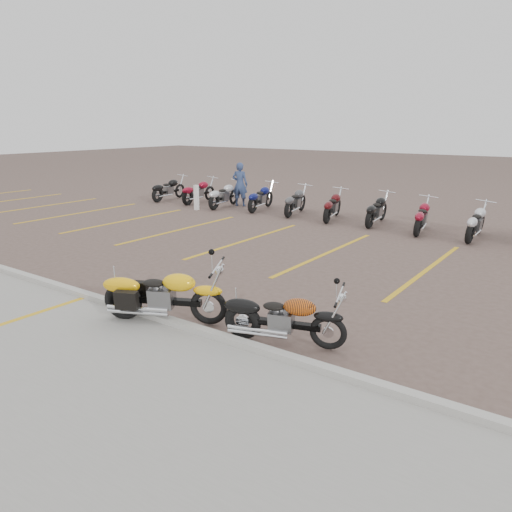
{
  "coord_description": "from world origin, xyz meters",
  "views": [
    {
      "loc": [
        6.01,
        -7.75,
        3.43
      ],
      "look_at": [
        0.22,
        0.38,
        0.75
      ],
      "focal_mm": 35.0,
      "sensor_mm": 36.0,
      "label": 1
    }
  ],
  "objects_px": {
    "yellow_cruiser": "(162,297)",
    "person_a": "(240,184)",
    "bollard": "(196,198)",
    "flame_cruiser": "(282,320)"
  },
  "relations": [
    {
      "from": "yellow_cruiser",
      "to": "flame_cruiser",
      "type": "bearing_deg",
      "value": -13.02
    },
    {
      "from": "flame_cruiser",
      "to": "bollard",
      "type": "distance_m",
      "value": 13.01
    },
    {
      "from": "flame_cruiser",
      "to": "person_a",
      "type": "bearing_deg",
      "value": 113.05
    },
    {
      "from": "person_a",
      "to": "flame_cruiser",
      "type": "bearing_deg",
      "value": 112.57
    },
    {
      "from": "yellow_cruiser",
      "to": "person_a",
      "type": "distance_m",
      "value": 12.82
    },
    {
      "from": "yellow_cruiser",
      "to": "person_a",
      "type": "bearing_deg",
      "value": 96.34
    },
    {
      "from": "person_a",
      "to": "bollard",
      "type": "distance_m",
      "value": 2.04
    },
    {
      "from": "bollard",
      "to": "person_a",
      "type": "bearing_deg",
      "value": 64.91
    },
    {
      "from": "flame_cruiser",
      "to": "person_a",
      "type": "xyz_separation_m",
      "value": [
        -8.81,
        10.52,
        0.51
      ]
    },
    {
      "from": "flame_cruiser",
      "to": "person_a",
      "type": "relative_size",
      "value": 1.07
    }
  ]
}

